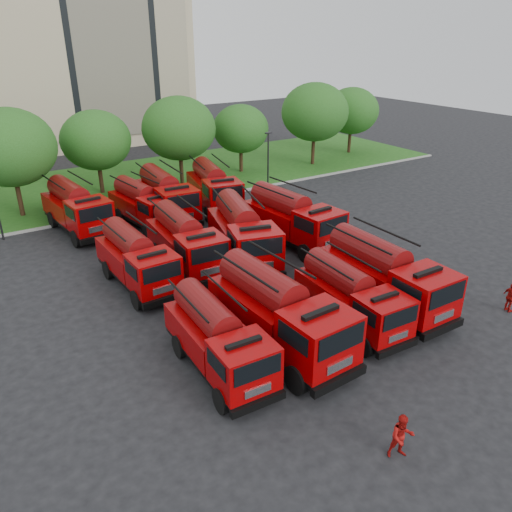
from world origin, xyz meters
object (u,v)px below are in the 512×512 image
Objects in this scene: firefighter_2 at (507,311)px; firefighter_4 at (149,296)px; fire_truck_0 at (218,339)px; fire_truck_7 at (292,218)px; fire_truck_3 at (384,275)px; fire_truck_4 at (136,259)px; fire_truck_5 at (185,241)px; fire_truck_8 at (76,208)px; firefighter_1 at (399,455)px; firefighter_0 at (383,330)px; firefighter_3 at (404,317)px; fire_truck_1 at (278,312)px; fire_truck_9 at (143,204)px; fire_truck_10 at (165,196)px; firefighter_5 at (311,228)px; fire_truck_11 at (213,187)px; fire_truck_6 at (243,233)px; fire_truck_2 at (350,297)px.

firefighter_2 is 18.91m from firefighter_4.
fire_truck_0 is 14.33m from fire_truck_7.
fire_truck_4 is (-9.83, 9.14, -0.18)m from fire_truck_3.
fire_truck_0 is at bearing -104.61° from fire_truck_5.
fire_truck_8 is 27.28m from firefighter_1.
fire_truck_3 is at bearing -45.05° from fire_truck_4.
firefighter_1 reaches higher than firefighter_0.
fire_truck_0 is 10.13m from firefighter_3.
fire_truck_9 is at bearing 85.24° from fire_truck_1.
fire_truck_5 is at bearing -102.48° from fire_truck_10.
fire_truck_5 reaches higher than firefighter_1.
firefighter_0 is at bearing -132.10° from fire_truck_3.
firefighter_5 is (7.92, -7.71, -1.79)m from fire_truck_10.
fire_truck_7 is 11.54m from firefighter_0.
firefighter_0 is 12.47m from firefighter_4.
fire_truck_9 is (0.71, 18.17, -0.25)m from fire_truck_1.
firefighter_1 is (-0.89, -25.63, -1.58)m from fire_truck_9.
firefighter_4 is (-8.25, 9.35, 0.00)m from firefighter_0.
fire_truck_11 is at bearing -30.25° from firefighter_5.
fire_truck_10 reaches higher than fire_truck_11.
fire_truck_5 reaches higher than firefighter_3.
fire_truck_5 is at bearing -104.19° from firefighter_4.
firefighter_1 is at bearing -87.45° from fire_truck_6.
fire_truck_6 is 5.23× the size of firefighter_0.
firefighter_1 is 0.90× the size of firefighter_3.
fire_truck_8 reaches higher than firefighter_1.
fire_truck_4 is 0.89× the size of fire_truck_10.
firefighter_2 is at bearing -12.28° from fire_truck_0.
fire_truck_8 is (-10.41, 19.40, -0.05)m from fire_truck_3.
fire_truck_1 is at bearing 115.19° from firefighter_1.
fire_truck_9 is 4.53× the size of firefighter_5.
fire_truck_10 is 11.19m from firefighter_5.
fire_truck_6 reaches higher than fire_truck_7.
fire_truck_1 is 19.88m from fire_truck_8.
fire_truck_6 is 5.33× the size of firefighter_5.
fire_truck_1 is 0.96× the size of fire_truck_6.
fire_truck_0 is at bearing -111.24° from fire_truck_6.
firefighter_1 is 9.37m from firefighter_3.
fire_truck_0 is at bearing 139.71° from firefighter_0.
fire_truck_8 is (-11.46, 10.06, -0.06)m from fire_truck_7.
fire_truck_11 reaches higher than firefighter_5.
fire_truck_4 is 0.91× the size of fire_truck_8.
fire_truck_0 is at bearing -108.94° from fire_truck_9.
fire_truck_2 is 10.44m from fire_truck_7.
fire_truck_3 reaches higher than fire_truck_0.
fire_truck_0 is 0.85× the size of fire_truck_10.
fire_truck_3 reaches higher than firefighter_0.
fire_truck_5 is 10.37m from fire_truck_8.
fire_truck_8 is 0.96× the size of fire_truck_11.
fire_truck_9 is 20.32m from firefighter_0.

